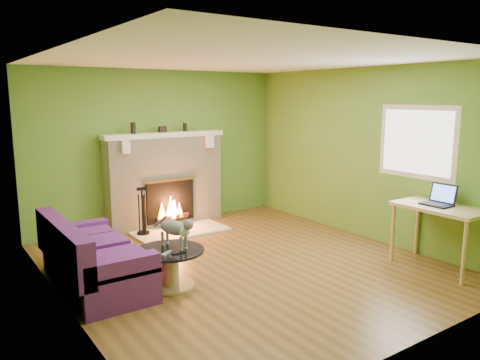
# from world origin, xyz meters

# --- Properties ---
(floor) EXTENTS (5.00, 5.00, 0.00)m
(floor) POSITION_xyz_m (0.00, 0.00, 0.00)
(floor) COLOR brown
(floor) RESTS_ON ground
(ceiling) EXTENTS (5.00, 5.00, 0.00)m
(ceiling) POSITION_xyz_m (0.00, 0.00, 2.60)
(ceiling) COLOR white
(ceiling) RESTS_ON wall_back
(wall_back) EXTENTS (5.00, 0.00, 5.00)m
(wall_back) POSITION_xyz_m (0.00, 2.50, 1.30)
(wall_back) COLOR #53812A
(wall_back) RESTS_ON floor
(wall_front) EXTENTS (5.00, 0.00, 5.00)m
(wall_front) POSITION_xyz_m (0.00, -2.50, 1.30)
(wall_front) COLOR #53812A
(wall_front) RESTS_ON floor
(wall_left) EXTENTS (0.00, 5.00, 5.00)m
(wall_left) POSITION_xyz_m (-2.25, 0.00, 1.30)
(wall_left) COLOR #53812A
(wall_left) RESTS_ON floor
(wall_right) EXTENTS (0.00, 5.00, 5.00)m
(wall_right) POSITION_xyz_m (2.25, 0.00, 1.30)
(wall_right) COLOR #53812A
(wall_right) RESTS_ON floor
(window_frame) EXTENTS (0.00, 1.20, 1.20)m
(window_frame) POSITION_xyz_m (2.24, -0.90, 1.55)
(window_frame) COLOR silver
(window_frame) RESTS_ON wall_right
(window_pane) EXTENTS (0.00, 1.06, 1.06)m
(window_pane) POSITION_xyz_m (2.23, -0.90, 1.55)
(window_pane) COLOR white
(window_pane) RESTS_ON wall_right
(fireplace) EXTENTS (2.10, 0.46, 1.58)m
(fireplace) POSITION_xyz_m (0.00, 2.32, 0.77)
(fireplace) COLOR beige
(fireplace) RESTS_ON floor
(hearth) EXTENTS (1.50, 0.75, 0.03)m
(hearth) POSITION_xyz_m (0.00, 1.80, 0.01)
(hearth) COLOR beige
(hearth) RESTS_ON floor
(mantel) EXTENTS (2.10, 0.28, 0.08)m
(mantel) POSITION_xyz_m (0.00, 2.30, 1.54)
(mantel) COLOR white
(mantel) RESTS_ON fireplace
(sofa) EXTENTS (0.85, 1.79, 0.80)m
(sofa) POSITION_xyz_m (-1.86, 0.42, 0.31)
(sofa) COLOR #4E1C6A
(sofa) RESTS_ON floor
(coffee_table) EXTENTS (0.78, 0.78, 0.44)m
(coffee_table) POSITION_xyz_m (-1.12, -0.11, 0.26)
(coffee_table) COLOR tan
(coffee_table) RESTS_ON floor
(desk) EXTENTS (0.64, 1.10, 0.81)m
(desk) POSITION_xyz_m (1.95, -1.50, 0.71)
(desk) COLOR tan
(desk) RESTS_ON floor
(cat) EXTENTS (0.39, 0.65, 0.38)m
(cat) POSITION_xyz_m (-1.04, -0.06, 0.63)
(cat) COLOR slate
(cat) RESTS_ON coffee_table
(remote_silver) EXTENTS (0.17, 0.13, 0.02)m
(remote_silver) POSITION_xyz_m (-1.22, -0.23, 0.45)
(remote_silver) COLOR gray
(remote_silver) RESTS_ON coffee_table
(remote_black) EXTENTS (0.16, 0.06, 0.02)m
(remote_black) POSITION_xyz_m (-1.10, -0.29, 0.45)
(remote_black) COLOR black
(remote_black) RESTS_ON coffee_table
(laptop) EXTENTS (0.31, 0.35, 0.26)m
(laptop) POSITION_xyz_m (1.93, -1.45, 0.94)
(laptop) COLOR black
(laptop) RESTS_ON desk
(fire_tools) EXTENTS (0.20, 0.20, 0.75)m
(fire_tools) POSITION_xyz_m (-0.58, 1.95, 0.41)
(fire_tools) COLOR black
(fire_tools) RESTS_ON hearth
(mantel_vase_left) EXTENTS (0.08, 0.08, 0.18)m
(mantel_vase_left) POSITION_xyz_m (-0.53, 2.33, 1.67)
(mantel_vase_left) COLOR black
(mantel_vase_left) RESTS_ON mantel
(mantel_vase_right) EXTENTS (0.07, 0.07, 0.14)m
(mantel_vase_right) POSITION_xyz_m (0.40, 2.33, 1.65)
(mantel_vase_right) COLOR black
(mantel_vase_right) RESTS_ON mantel
(mantel_box) EXTENTS (0.12, 0.08, 0.10)m
(mantel_box) POSITION_xyz_m (-0.02, 2.33, 1.63)
(mantel_box) COLOR black
(mantel_box) RESTS_ON mantel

